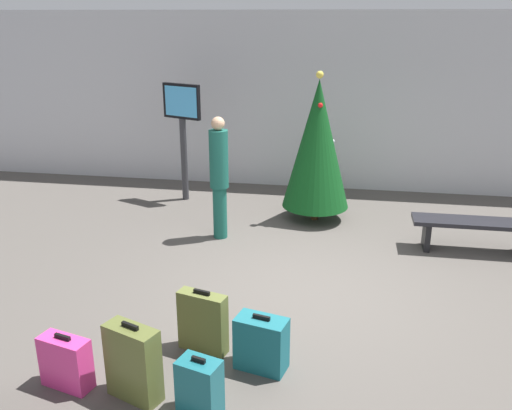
% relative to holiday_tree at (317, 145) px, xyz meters
% --- Properties ---
extents(ground_plane, '(16.00, 16.00, 0.00)m').
position_rel_holiday_tree_xyz_m(ground_plane, '(0.06, -2.59, -1.29)').
color(ground_plane, '#514C47').
extents(back_wall, '(16.00, 0.20, 3.37)m').
position_rel_holiday_tree_xyz_m(back_wall, '(0.06, 1.92, 0.39)').
color(back_wall, silver).
rests_on(back_wall, ground_plane).
extents(holiday_tree, '(1.10, 1.10, 2.45)m').
position_rel_holiday_tree_xyz_m(holiday_tree, '(0.00, 0.00, 0.00)').
color(holiday_tree, '#4C3319').
rests_on(holiday_tree, ground_plane).
extents(flight_info_kiosk, '(0.75, 0.36, 2.13)m').
position_rel_holiday_tree_xyz_m(flight_info_kiosk, '(-2.46, 0.66, 0.18)').
color(flight_info_kiosk, '#333338').
rests_on(flight_info_kiosk, ground_plane).
extents(waiting_bench, '(1.76, 0.44, 0.48)m').
position_rel_holiday_tree_xyz_m(waiting_bench, '(2.36, -0.94, -0.92)').
color(waiting_bench, black).
rests_on(waiting_bench, ground_plane).
extents(traveller_0, '(0.38, 0.38, 1.88)m').
position_rel_holiday_tree_xyz_m(traveller_0, '(-1.39, -1.04, -0.27)').
color(traveller_0, '#19594C').
rests_on(traveller_0, ground_plane).
extents(suitcase_0, '(0.41, 0.33, 0.56)m').
position_rel_holiday_tree_xyz_m(suitcase_0, '(-0.65, -4.93, -1.03)').
color(suitcase_0, '#19606B').
rests_on(suitcase_0, ground_plane).
extents(suitcase_1, '(0.54, 0.37, 0.58)m').
position_rel_holiday_tree_xyz_m(suitcase_1, '(-0.24, -4.21, -1.02)').
color(suitcase_1, '#19606B').
rests_on(suitcase_1, ground_plane).
extents(suitcase_3, '(0.52, 0.31, 0.54)m').
position_rel_holiday_tree_xyz_m(suitcase_3, '(-1.96, -4.78, -1.04)').
color(suitcase_3, '#E5388C').
rests_on(suitcase_3, ground_plane).
extents(suitcase_4, '(0.53, 0.29, 0.68)m').
position_rel_holiday_tree_xyz_m(suitcase_4, '(-0.87, -4.01, -0.96)').
color(suitcase_4, '#59602D').
rests_on(suitcase_4, ground_plane).
extents(suitcase_5, '(0.55, 0.38, 0.75)m').
position_rel_holiday_tree_xyz_m(suitcase_5, '(-1.29, -4.83, -0.93)').
color(suitcase_5, '#59602D').
rests_on(suitcase_5, ground_plane).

